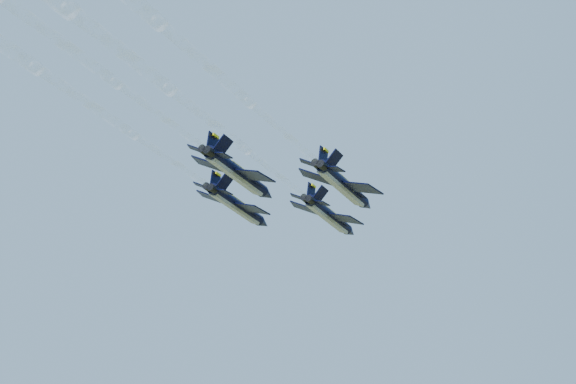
# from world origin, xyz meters

# --- Properties ---
(jet_lead) EXTENTS (10.24, 14.76, 4.76)m
(jet_lead) POSITION_xyz_m (8.29, 9.94, 103.71)
(jet_lead) COLOR black
(jet_left) EXTENTS (10.24, 14.76, 4.76)m
(jet_left) POSITION_xyz_m (-3.18, 3.02, 103.71)
(jet_left) COLOR black
(jet_right) EXTENTS (10.24, 14.76, 4.76)m
(jet_right) POSITION_xyz_m (11.24, -4.88, 103.71)
(jet_right) COLOR black
(jet_slot) EXTENTS (10.24, 14.76, 4.76)m
(jet_slot) POSITION_xyz_m (-0.43, -11.44, 103.71)
(jet_slot) COLOR black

